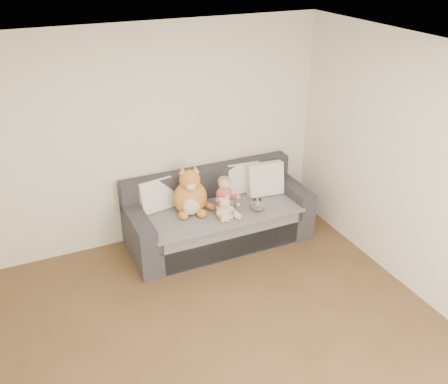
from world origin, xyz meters
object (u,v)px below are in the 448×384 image
(plush_cat, at_px, (191,195))
(teddy_bear, at_px, (224,210))
(sofa, at_px, (218,217))
(toddler, at_px, (225,197))
(sippy_cup, at_px, (232,206))

(plush_cat, distance_m, teddy_bear, 0.44)
(sofa, height_order, toddler, toddler)
(sofa, bearing_deg, toddler, -72.73)
(sofa, distance_m, toddler, 0.37)
(teddy_bear, bearing_deg, sofa, 67.36)
(plush_cat, xyz_separation_m, sippy_cup, (0.46, -0.16, -0.16))
(toddler, bearing_deg, sippy_cup, -20.37)
(toddler, bearing_deg, teddy_bear, -110.34)
(toddler, bearing_deg, plush_cat, 168.98)
(plush_cat, height_order, teddy_bear, plush_cat)
(teddy_bear, bearing_deg, toddler, 49.86)
(plush_cat, xyz_separation_m, teddy_bear, (0.29, -0.31, -0.11))
(plush_cat, bearing_deg, toddler, -4.88)
(plush_cat, bearing_deg, sippy_cup, -6.42)
(toddler, distance_m, teddy_bear, 0.22)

